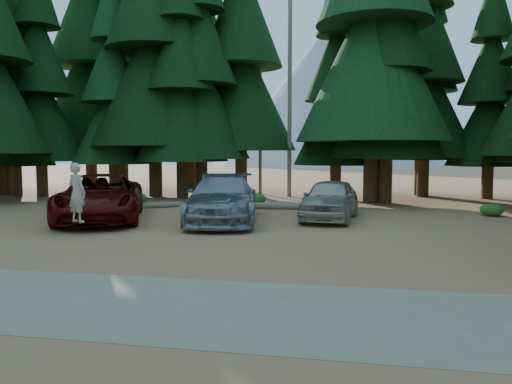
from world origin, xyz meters
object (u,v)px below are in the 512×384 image
red_pickup (100,198)px  frisbee_player (77,192)px  log_mid (309,206)px  log_left (141,206)px  log_right (288,206)px  silver_minivan_center (223,199)px  silver_minivan_right (330,199)px

red_pickup → frisbee_player: size_ratio=3.44×
log_mid → log_left: bearing=-144.1°
log_left → log_mid: log_mid is taller
log_right → log_mid: bearing=11.0°
silver_minivan_center → log_left: 5.98m
silver_minivan_center → silver_minivan_right: size_ratio=1.31×
red_pickup → frisbee_player: frisbee_player is taller
silver_minivan_center → log_left: silver_minivan_center is taller
log_left → log_mid: bearing=-27.8°
silver_minivan_right → log_mid: 3.52m
silver_minivan_center → log_left: bearing=133.3°
log_mid → red_pickup: bearing=-118.1°
log_right → silver_minivan_center: bearing=-115.3°
red_pickup → log_mid: 9.18m
red_pickup → log_mid: size_ratio=1.86×
silver_minivan_right → log_right: (-2.02, 3.07, -0.64)m
red_pickup → silver_minivan_right: bearing=-8.9°
red_pickup → log_right: (6.54, 5.03, -0.74)m
silver_minivan_right → log_left: bearing=172.7°
log_right → frisbee_player: bearing=-125.9°
log_mid → silver_minivan_center: bearing=-94.2°
silver_minivan_right → silver_minivan_center: bearing=-153.8°
silver_minivan_center → log_right: silver_minivan_center is taller
silver_minivan_right → log_right: bearing=129.4°
silver_minivan_right → log_mid: (-1.07, 3.29, -0.65)m
silver_minivan_center → silver_minivan_right: 4.16m
silver_minivan_center → frisbee_player: size_ratio=3.28×
red_pickup → frisbee_player: (1.01, -3.34, 0.48)m
silver_minivan_center → frisbee_player: frisbee_player is taller
red_pickup → silver_minivan_center: (4.65, 0.53, -0.00)m
silver_minivan_center → frisbee_player: 5.33m
red_pickup → log_left: red_pickup is taller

